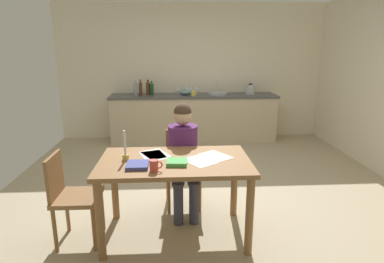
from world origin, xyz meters
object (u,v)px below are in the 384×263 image
sink_unit (218,93)px  mixing_bowl (186,92)px  wine_glass_near_sink (196,88)px  bottle_vinegar (141,89)px  coffee_mug (154,166)px  candlestick (125,152)px  chair_side_empty (71,194)px  teacup_on_counter (193,93)px  dining_table (175,171)px  book_cookery (177,162)px  wine_glass_back_right (178,88)px  wine_glass_by_kettle (191,88)px  stovetop_kettle (250,89)px  wine_glass_back_left (187,88)px  bottle_oil (136,89)px  book_magazine (138,165)px  bottle_sauce (152,89)px  person_seated (183,152)px  chair_at_table (183,164)px  bottle_wine_red (148,88)px

sink_unit → mixing_bowl: sink_unit is taller
wine_glass_near_sink → bottle_vinegar: bearing=-170.0°
coffee_mug → candlestick: (-0.28, 0.29, 0.03)m
chair_side_empty → teacup_on_counter: bearing=67.2°
dining_table → book_cookery: bearing=-80.1°
book_cookery → wine_glass_back_right: wine_glass_back_right is taller
sink_unit → wine_glass_by_kettle: 0.54m
teacup_on_counter → mixing_bowl: bearing=136.1°
stovetop_kettle → wine_glass_back_right: size_ratio=1.43×
mixing_bowl → wine_glass_near_sink: wine_glass_near_sink is taller
wine_glass_near_sink → wine_glass_back_left: (-0.19, 0.00, 0.00)m
candlestick → wine_glass_by_kettle: bearing=76.9°
candlestick → wine_glass_near_sink: 3.50m
bottle_oil → wine_glass_back_left: bottle_oil is taller
book_magazine → wine_glass_back_left: 3.61m
bottle_sauce → teacup_on_counter: 0.80m
wine_glass_near_sink → teacup_on_counter: size_ratio=1.38×
bottle_vinegar → teacup_on_counter: (0.98, -0.11, -0.08)m
bottle_vinegar → person_seated: bearing=-75.5°
candlestick → bottle_oil: bottle_oil is taller
chair_at_table → wine_glass_back_right: (-0.00, 2.75, 0.53)m
wine_glass_by_kettle → wine_glass_back_left: size_ratio=1.00×
chair_at_table → bottle_vinegar: bottle_vinegar is taller
coffee_mug → wine_glass_near_sink: 3.72m
dining_table → bottle_sauce: bearing=97.1°
bottle_sauce → book_cookery: bearing=-82.8°
book_cookery → wine_glass_by_kettle: size_ratio=1.15×
candlestick → wine_glass_by_kettle: size_ratio=1.81×
wine_glass_back_right → candlestick: bearing=-99.0°
candlestick → mixing_bowl: (0.68, 3.21, 0.10)m
coffee_mug → wine_glass_back_left: size_ratio=0.71×
chair_at_table → wine_glass_back_left: size_ratio=5.57×
wine_glass_near_sink → dining_table: bearing=-97.4°
bottle_vinegar → wine_glass_back_left: bottle_vinegar is taller
bottle_oil → chair_side_empty: bearing=-94.4°
person_seated → mixing_bowl: 2.75m
coffee_mug → wine_glass_back_right: size_ratio=0.71×
bottle_wine_red → wine_glass_back_left: 0.74m
chair_side_empty → sink_unit: 3.79m
book_magazine → dining_table: bearing=25.8°
wine_glass_back_right → stovetop_kettle: bearing=-6.2°
book_magazine → wine_glass_near_sink: (0.77, 3.56, 0.22)m
dining_table → sink_unit: bearing=75.4°
dining_table → book_cookery: book_cookery is taller
person_seated → book_magazine: (-0.42, -0.66, 0.10)m
person_seated → bottle_vinegar: size_ratio=4.07×
mixing_bowl → teacup_on_counter: mixing_bowl is taller
dining_table → bottle_oil: 3.30m
book_magazine → wine_glass_back_left: (0.58, 3.56, 0.22)m
sink_unit → bottle_vinegar: 1.46m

